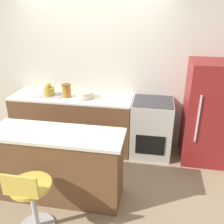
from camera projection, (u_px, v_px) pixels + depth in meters
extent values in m
plane|color=#998466|center=(86.00, 157.00, 4.18)|extent=(14.00, 14.00, 0.00)
cube|color=beige|center=(93.00, 71.00, 4.27)|extent=(8.00, 0.06, 2.60)
cube|color=brown|center=(73.00, 122.00, 4.35)|extent=(2.03, 0.63, 0.91)
cube|color=silver|center=(71.00, 97.00, 4.16)|extent=(2.03, 0.63, 0.03)
cube|color=#9EA3A8|center=(51.00, 95.00, 4.21)|extent=(0.44, 0.35, 0.01)
cube|color=brown|center=(59.00, 166.00, 3.19)|extent=(1.59, 0.52, 0.90)
cube|color=silver|center=(56.00, 134.00, 3.00)|extent=(1.66, 0.55, 0.04)
cube|color=#B7B2A8|center=(151.00, 128.00, 4.13)|extent=(0.65, 0.63, 0.94)
cube|color=black|center=(150.00, 145.00, 3.89)|extent=(0.45, 0.01, 0.33)
cube|color=#333338|center=(153.00, 101.00, 3.94)|extent=(0.62, 0.60, 0.01)
cube|color=maroon|center=(207.00, 113.00, 3.85)|extent=(0.67, 0.65, 1.61)
cube|color=silver|center=(198.00, 119.00, 3.55)|extent=(0.02, 0.02, 0.72)
cylinder|color=#B7B7BC|center=(34.00, 208.00, 2.75)|extent=(0.06, 0.06, 0.59)
cylinder|color=gold|center=(31.00, 185.00, 2.62)|extent=(0.44, 0.44, 0.04)
cube|color=gold|center=(19.00, 187.00, 2.40)|extent=(0.38, 0.02, 0.24)
cylinder|color=#B29333|center=(49.00, 91.00, 4.16)|extent=(0.19, 0.19, 0.13)
sphere|color=#B29333|center=(48.00, 86.00, 4.12)|extent=(0.10, 0.10, 0.10)
cylinder|color=beige|center=(85.00, 94.00, 4.07)|extent=(0.28, 0.28, 0.10)
cylinder|color=#9E6623|center=(67.00, 91.00, 4.10)|extent=(0.14, 0.14, 0.19)
cylinder|color=brown|center=(66.00, 85.00, 4.06)|extent=(0.15, 0.15, 0.02)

